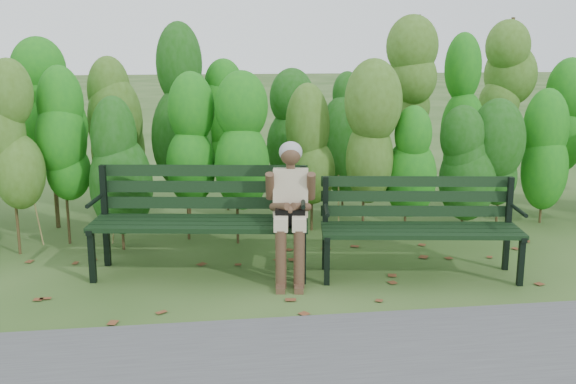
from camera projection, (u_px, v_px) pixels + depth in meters
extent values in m
plane|color=#254515|center=(293.00, 278.00, 6.35)|extent=(80.00, 80.00, 0.00)
cylinder|color=#47381E|center=(19.00, 213.00, 7.14)|extent=(0.03, 0.03, 0.80)
ellipsoid|color=#1D731B|center=(14.00, 153.00, 7.00)|extent=(0.64, 0.64, 1.44)
cylinder|color=#47381E|center=(79.00, 211.00, 7.23)|extent=(0.03, 0.03, 0.80)
ellipsoid|color=#1D731B|center=(74.00, 152.00, 7.09)|extent=(0.64, 0.64, 1.44)
cylinder|color=#47381E|center=(137.00, 209.00, 7.31)|extent=(0.03, 0.03, 0.80)
ellipsoid|color=#1D731B|center=(134.00, 150.00, 7.17)|extent=(0.64, 0.64, 1.44)
cylinder|color=#47381E|center=(193.00, 207.00, 7.39)|extent=(0.03, 0.03, 0.80)
ellipsoid|color=#1D731B|center=(192.00, 149.00, 7.25)|extent=(0.64, 0.64, 1.44)
cylinder|color=#47381E|center=(249.00, 205.00, 7.47)|extent=(0.03, 0.03, 0.80)
ellipsoid|color=#1D731B|center=(248.00, 148.00, 7.33)|extent=(0.64, 0.64, 1.44)
cylinder|color=#47381E|center=(303.00, 203.00, 7.55)|extent=(0.03, 0.03, 0.80)
ellipsoid|color=#1D731B|center=(304.00, 147.00, 7.41)|extent=(0.64, 0.64, 1.44)
cylinder|color=#47381E|center=(356.00, 201.00, 7.64)|extent=(0.03, 0.03, 0.80)
ellipsoid|color=#1D731B|center=(358.00, 146.00, 7.50)|extent=(0.64, 0.64, 1.44)
cylinder|color=#47381E|center=(408.00, 200.00, 7.72)|extent=(0.03, 0.03, 0.80)
ellipsoid|color=#1D731B|center=(411.00, 144.00, 7.58)|extent=(0.64, 0.64, 1.44)
cylinder|color=#47381E|center=(459.00, 198.00, 7.80)|extent=(0.03, 0.03, 0.80)
ellipsoid|color=#1D731B|center=(463.00, 143.00, 7.66)|extent=(0.64, 0.64, 1.44)
cylinder|color=#47381E|center=(509.00, 196.00, 7.88)|extent=(0.03, 0.03, 0.80)
ellipsoid|color=#1D731B|center=(513.00, 142.00, 7.74)|extent=(0.64, 0.64, 1.44)
cylinder|color=#47381E|center=(558.00, 195.00, 7.97)|extent=(0.03, 0.03, 0.80)
ellipsoid|color=#1D731B|center=(563.00, 141.00, 7.83)|extent=(0.64, 0.64, 1.44)
cylinder|color=#47381E|center=(44.00, 180.00, 8.09)|extent=(0.04, 0.04, 1.10)
ellipsoid|color=#17510E|center=(38.00, 106.00, 7.89)|extent=(0.70, 0.70, 1.98)
cylinder|color=#47381E|center=(110.00, 178.00, 8.19)|extent=(0.04, 0.04, 1.10)
ellipsoid|color=#17510E|center=(106.00, 105.00, 8.00)|extent=(0.70, 0.70, 1.98)
cylinder|color=#47381E|center=(174.00, 176.00, 8.29)|extent=(0.04, 0.04, 1.10)
ellipsoid|color=#17510E|center=(171.00, 105.00, 8.10)|extent=(0.70, 0.70, 1.98)
cylinder|color=#47381E|center=(236.00, 175.00, 8.40)|extent=(0.04, 0.04, 1.10)
ellipsoid|color=#17510E|center=(235.00, 104.00, 8.20)|extent=(0.70, 0.70, 1.98)
cylinder|color=#47381E|center=(297.00, 173.00, 8.50)|extent=(0.04, 0.04, 1.10)
ellipsoid|color=#17510E|center=(297.00, 103.00, 8.31)|extent=(0.70, 0.70, 1.98)
cylinder|color=#47381E|center=(356.00, 171.00, 8.60)|extent=(0.04, 0.04, 1.10)
ellipsoid|color=#17510E|center=(358.00, 102.00, 8.41)|extent=(0.70, 0.70, 1.98)
cylinder|color=#47381E|center=(414.00, 170.00, 8.70)|extent=(0.04, 0.04, 1.10)
ellipsoid|color=#17510E|center=(417.00, 102.00, 8.51)|extent=(0.70, 0.70, 1.98)
cylinder|color=#47381E|center=(471.00, 168.00, 8.81)|extent=(0.04, 0.04, 1.10)
ellipsoid|color=#17510E|center=(475.00, 101.00, 8.61)|extent=(0.70, 0.70, 1.98)
cylinder|color=#47381E|center=(526.00, 167.00, 8.91)|extent=(0.04, 0.04, 1.10)
ellipsoid|color=#17510E|center=(531.00, 100.00, 8.72)|extent=(0.70, 0.70, 1.98)
cube|color=brown|center=(230.00, 277.00, 6.36)|extent=(0.11, 0.11, 0.01)
cube|color=brown|center=(290.00, 261.00, 6.81)|extent=(0.10, 0.08, 0.01)
cube|color=brown|center=(288.00, 281.00, 6.24)|extent=(0.11, 0.11, 0.01)
cube|color=brown|center=(316.00, 295.00, 5.90)|extent=(0.10, 0.11, 0.01)
cube|color=brown|center=(406.00, 280.00, 6.27)|extent=(0.11, 0.11, 0.01)
cube|color=brown|center=(403.00, 310.00, 5.58)|extent=(0.10, 0.08, 0.01)
cube|color=brown|center=(348.00, 323.00, 5.32)|extent=(0.11, 0.10, 0.01)
cube|color=brown|center=(366.00, 273.00, 6.46)|extent=(0.10, 0.11, 0.01)
cube|color=brown|center=(511.00, 290.00, 6.01)|extent=(0.11, 0.11, 0.01)
cube|color=brown|center=(312.00, 291.00, 5.99)|extent=(0.08, 0.10, 0.01)
cube|color=brown|center=(369.00, 292.00, 5.98)|extent=(0.09, 0.08, 0.01)
cube|color=brown|center=(21.00, 336.00, 5.08)|extent=(0.11, 0.10, 0.01)
cube|color=brown|center=(512.00, 274.00, 6.43)|extent=(0.07, 0.09, 0.01)
cube|color=brown|center=(11.00, 274.00, 6.43)|extent=(0.09, 0.11, 0.01)
cube|color=brown|center=(201.00, 318.00, 5.40)|extent=(0.11, 0.11, 0.01)
cube|color=brown|center=(216.00, 290.00, 6.01)|extent=(0.10, 0.09, 0.01)
cube|color=brown|center=(2.00, 277.00, 6.36)|extent=(0.11, 0.11, 0.01)
cube|color=brown|center=(195.00, 277.00, 6.34)|extent=(0.11, 0.11, 0.01)
cube|color=brown|center=(565.00, 276.00, 6.36)|extent=(0.08, 0.09, 0.01)
cube|color=brown|center=(258.00, 277.00, 6.35)|extent=(0.11, 0.11, 0.01)
cube|color=brown|center=(203.00, 318.00, 5.41)|extent=(0.11, 0.11, 0.01)
cube|color=brown|center=(274.00, 331.00, 5.17)|extent=(0.11, 0.11, 0.01)
cube|color=brown|center=(461.00, 287.00, 6.09)|extent=(0.10, 0.08, 0.01)
cube|color=brown|center=(368.00, 278.00, 6.33)|extent=(0.10, 0.11, 0.01)
cube|color=brown|center=(192.00, 260.00, 6.84)|extent=(0.10, 0.11, 0.01)
cube|color=brown|center=(499.00, 264.00, 6.72)|extent=(0.11, 0.11, 0.01)
cube|color=brown|center=(329.00, 276.00, 6.39)|extent=(0.10, 0.09, 0.01)
cube|color=brown|center=(346.00, 325.00, 5.28)|extent=(0.11, 0.10, 0.01)
cube|color=black|center=(197.00, 230.00, 6.11)|extent=(2.02, 0.43, 0.05)
cube|color=black|center=(199.00, 225.00, 6.25)|extent=(2.02, 0.43, 0.05)
cube|color=black|center=(201.00, 221.00, 6.38)|extent=(2.02, 0.43, 0.05)
cube|color=black|center=(203.00, 218.00, 6.52)|extent=(2.02, 0.43, 0.05)
cube|color=black|center=(204.00, 203.00, 6.60)|extent=(2.01, 0.37, 0.12)
cube|color=black|center=(204.00, 187.00, 6.58)|extent=(2.01, 0.37, 0.12)
cube|color=black|center=(204.00, 171.00, 6.56)|extent=(2.01, 0.37, 0.12)
cube|color=black|center=(92.00, 256.00, 6.17)|extent=(0.06, 0.06, 0.51)
cube|color=black|center=(105.00, 216.00, 6.58)|extent=(0.06, 0.06, 1.01)
cube|color=black|center=(98.00, 225.00, 6.34)|extent=(0.14, 0.56, 0.05)
cylinder|color=black|center=(94.00, 201.00, 6.23)|extent=(0.10, 0.42, 0.04)
cube|color=black|center=(303.00, 257.00, 6.14)|extent=(0.06, 0.06, 0.51)
cube|color=black|center=(303.00, 217.00, 6.55)|extent=(0.06, 0.06, 1.01)
cube|color=black|center=(303.00, 226.00, 6.30)|extent=(0.14, 0.56, 0.05)
cylinder|color=black|center=(303.00, 202.00, 6.20)|extent=(0.10, 0.42, 0.04)
cube|color=black|center=(425.00, 236.00, 6.06)|extent=(1.84, 0.39, 0.04)
cube|color=black|center=(422.00, 232.00, 6.19)|extent=(1.84, 0.39, 0.04)
cube|color=black|center=(420.00, 229.00, 6.31)|extent=(1.84, 0.39, 0.04)
cube|color=black|center=(417.00, 225.00, 6.44)|extent=(1.84, 0.39, 0.04)
cube|color=black|center=(416.00, 211.00, 6.51)|extent=(1.83, 0.33, 0.11)
cube|color=black|center=(416.00, 196.00, 6.49)|extent=(1.83, 0.33, 0.11)
cube|color=black|center=(417.00, 181.00, 6.47)|extent=(1.83, 0.33, 0.11)
cube|color=black|center=(327.00, 261.00, 6.11)|extent=(0.06, 0.06, 0.46)
cube|color=black|center=(325.00, 223.00, 6.49)|extent=(0.06, 0.06, 0.92)
cube|color=black|center=(326.00, 232.00, 6.27)|extent=(0.13, 0.51, 0.04)
cylinder|color=black|center=(327.00, 210.00, 6.17)|extent=(0.09, 0.38, 0.04)
cube|color=black|center=(521.00, 261.00, 6.09)|extent=(0.06, 0.06, 0.46)
cube|color=black|center=(508.00, 224.00, 6.47)|extent=(0.06, 0.06, 0.92)
cube|color=black|center=(516.00, 233.00, 6.25)|extent=(0.13, 0.51, 0.04)
cylinder|color=black|center=(519.00, 211.00, 6.15)|extent=(0.09, 0.38, 0.04)
cube|color=#BDA593|center=(281.00, 221.00, 6.10)|extent=(0.18, 0.39, 0.12)
cube|color=#BDA593|center=(299.00, 221.00, 6.10)|extent=(0.18, 0.39, 0.12)
cylinder|color=brown|center=(281.00, 259.00, 6.02)|extent=(0.11, 0.11, 0.54)
cylinder|color=brown|center=(299.00, 259.00, 6.02)|extent=(0.11, 0.11, 0.54)
cube|color=brown|center=(281.00, 288.00, 6.00)|extent=(0.11, 0.19, 0.05)
cube|color=brown|center=(299.00, 288.00, 6.00)|extent=(0.11, 0.19, 0.05)
cube|color=#BDA593|center=(291.00, 192.00, 6.29)|extent=(0.36, 0.27, 0.47)
cylinder|color=brown|center=(291.00, 167.00, 6.22)|extent=(0.08, 0.08, 0.09)
sphere|color=brown|center=(291.00, 155.00, 6.18)|extent=(0.19, 0.19, 0.19)
ellipsoid|color=gray|center=(291.00, 152.00, 6.20)|extent=(0.22, 0.21, 0.20)
cylinder|color=brown|center=(270.00, 186.00, 6.21)|extent=(0.11, 0.20, 0.28)
cylinder|color=brown|center=(311.00, 186.00, 6.20)|extent=(0.11, 0.20, 0.28)
cylinder|color=brown|center=(280.00, 207.00, 6.13)|extent=(0.18, 0.25, 0.12)
cylinder|color=brown|center=(301.00, 207.00, 6.12)|extent=(0.23, 0.22, 0.12)
sphere|color=brown|center=(290.00, 210.00, 6.08)|extent=(0.10, 0.10, 0.10)
cube|color=black|center=(290.00, 217.00, 6.10)|extent=(0.28, 0.15, 0.14)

